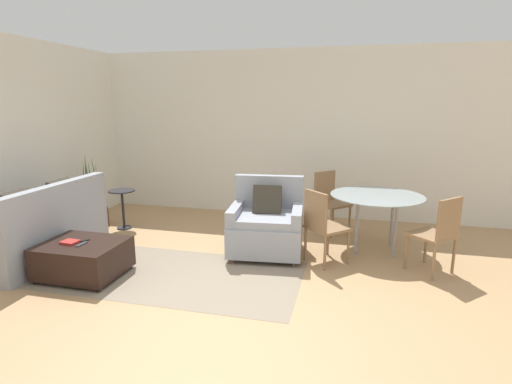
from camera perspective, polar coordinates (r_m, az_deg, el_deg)
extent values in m
plane|color=tan|center=(3.82, -3.51, -17.10)|extent=(20.00, 20.00, 0.00)
cube|color=white|center=(6.74, 5.17, 8.17)|extent=(12.00, 0.06, 2.75)
cube|color=white|center=(6.39, -29.28, 6.38)|extent=(0.06, 12.00, 2.75)
cube|color=gray|center=(4.70, -12.11, -11.39)|extent=(2.93, 1.43, 0.00)
cube|color=brown|center=(4.32, -14.91, -13.75)|extent=(2.87, 0.05, 0.00)
cube|color=brown|center=(4.51, -13.44, -12.50)|extent=(2.87, 0.05, 0.00)
cube|color=brown|center=(4.70, -12.11, -11.35)|extent=(2.87, 0.05, 0.00)
cube|color=brown|center=(4.90, -10.89, -10.29)|extent=(2.87, 0.05, 0.00)
cube|color=brown|center=(5.10, -9.78, -9.31)|extent=(2.87, 0.05, 0.00)
cube|color=#999EA8|center=(5.73, -29.07, -6.03)|extent=(0.92, 1.73, 0.44)
cube|color=#999EA8|center=(5.35, -26.54, -1.69)|extent=(0.14, 1.73, 0.51)
cube|color=#999EA8|center=(6.22, -24.46, -0.83)|extent=(0.85, 0.12, 0.26)
cube|color=#383328|center=(5.82, -26.37, -0.36)|extent=(0.19, 0.40, 0.41)
cube|color=#383328|center=(5.33, -31.09, -1.98)|extent=(0.19, 0.40, 0.41)
cube|color=#999EA8|center=(5.09, 1.45, -6.26)|extent=(0.98, 0.91, 0.37)
cube|color=#999EA8|center=(4.99, 1.42, -3.83)|extent=(0.73, 0.77, 0.10)
cube|color=#999EA8|center=(5.31, 1.92, -0.43)|extent=(0.91, 0.21, 0.53)
cube|color=#999EA8|center=(5.06, -2.92, -3.00)|extent=(0.19, 0.77, 0.20)
cube|color=#999EA8|center=(4.98, 5.94, -3.33)|extent=(0.19, 0.77, 0.20)
cylinder|color=brown|center=(4.92, -3.37, -9.68)|extent=(0.05, 0.05, 0.06)
cylinder|color=brown|center=(4.83, 5.40, -10.12)|extent=(0.05, 0.05, 0.06)
cylinder|color=brown|center=(5.52, -2.00, -7.09)|extent=(0.05, 0.05, 0.06)
cylinder|color=brown|center=(5.45, 5.74, -7.43)|extent=(0.05, 0.05, 0.06)
cube|color=#383328|center=(5.06, 1.61, -1.10)|extent=(0.38, 0.24, 0.37)
cube|color=black|center=(4.88, -23.45, -8.59)|extent=(0.87, 0.71, 0.35)
cylinder|color=black|center=(4.97, -28.99, -11.18)|extent=(0.04, 0.04, 0.04)
cylinder|color=black|center=(4.51, -21.62, -12.86)|extent=(0.04, 0.04, 0.04)
cylinder|color=black|center=(5.40, -24.60, -8.89)|extent=(0.04, 0.04, 0.04)
cylinder|color=black|center=(4.98, -17.53, -10.11)|extent=(0.04, 0.04, 0.04)
cube|color=#B72D28|center=(4.86, -25.04, -6.49)|extent=(0.19, 0.16, 0.03)
cube|color=#333338|center=(4.76, -23.67, -6.84)|extent=(0.05, 0.16, 0.01)
cube|color=black|center=(4.87, -23.53, -6.41)|extent=(0.12, 0.15, 0.01)
cylinder|color=brown|center=(6.74, -22.10, -3.38)|extent=(0.43, 0.43, 0.29)
cylinder|color=black|center=(6.70, -22.19, -2.28)|extent=(0.39, 0.39, 0.02)
cone|color=#286033|center=(6.54, -21.87, 1.31)|extent=(0.07, 0.16, 0.85)
cone|color=#286033|center=(6.65, -21.81, 0.91)|extent=(0.11, 0.09, 0.72)
cone|color=#286033|center=(6.66, -22.29, 0.66)|extent=(0.16, 0.06, 0.66)
cone|color=#286033|center=(6.70, -23.10, 1.55)|extent=(0.06, 0.09, 0.87)
cone|color=#286033|center=(6.66, -23.37, 1.02)|extent=(0.08, 0.16, 0.77)
cone|color=#286033|center=(6.59, -22.79, 1.19)|extent=(0.14, 0.08, 0.82)
cone|color=#286033|center=(6.55, -22.41, 0.91)|extent=(0.08, 0.08, 0.77)
cylinder|color=black|center=(6.36, -18.64, 0.17)|extent=(0.39, 0.39, 0.02)
cylinder|color=black|center=(6.43, -18.46, -2.37)|extent=(0.04, 0.04, 0.57)
cylinder|color=black|center=(6.51, -18.28, -4.86)|extent=(0.22, 0.22, 0.02)
cylinder|color=#99A8AD|center=(5.35, 16.89, -0.48)|extent=(1.18, 1.18, 0.01)
cylinder|color=#99999E|center=(5.21, 14.23, -4.86)|extent=(0.04, 0.04, 0.73)
cylinder|color=#99999E|center=(5.24, 19.27, -5.10)|extent=(0.04, 0.04, 0.73)
cylinder|color=#99999E|center=(5.65, 14.22, -3.49)|extent=(0.04, 0.04, 0.73)
cylinder|color=#99999E|center=(5.68, 18.86, -3.71)|extent=(0.04, 0.04, 0.73)
cube|color=#93704C|center=(4.86, 10.14, -5.05)|extent=(0.59, 0.59, 0.03)
cube|color=#93704C|center=(4.67, 8.50, -2.64)|extent=(0.29, 0.29, 0.45)
cylinder|color=#93704C|center=(4.93, 13.02, -7.70)|extent=(0.03, 0.03, 0.42)
cylinder|color=#93704C|center=(5.17, 10.24, -6.58)|extent=(0.03, 0.03, 0.42)
cylinder|color=#93704C|center=(4.69, 9.83, -8.59)|extent=(0.03, 0.03, 0.42)
cylinder|color=#93704C|center=(4.95, 7.08, -7.35)|extent=(0.03, 0.03, 0.42)
cube|color=#93704C|center=(4.94, 23.76, -5.67)|extent=(0.59, 0.59, 0.03)
cube|color=#93704C|center=(4.77, 25.87, -3.48)|extent=(0.29, 0.29, 0.45)
cylinder|color=#93704C|center=(5.24, 23.08, -7.15)|extent=(0.03, 0.03, 0.42)
cylinder|color=#93704C|center=(4.97, 20.62, -8.03)|extent=(0.03, 0.03, 0.42)
cylinder|color=#93704C|center=(5.06, 26.40, -8.19)|extent=(0.03, 0.03, 0.42)
cylinder|color=#93704C|center=(4.77, 24.03, -9.18)|extent=(0.03, 0.03, 0.42)
cube|color=#93704C|center=(5.98, 10.88, -1.73)|extent=(0.59, 0.59, 0.03)
cube|color=#93704C|center=(6.06, 9.78, 0.85)|extent=(0.29, 0.29, 0.45)
cylinder|color=#93704C|center=(5.79, 10.66, -4.50)|extent=(0.03, 0.03, 0.42)
cylinder|color=#93704C|center=(6.03, 13.22, -3.93)|extent=(0.03, 0.03, 0.42)
cylinder|color=#93704C|center=(6.05, 8.39, -3.66)|extent=(0.03, 0.03, 0.42)
cylinder|color=#93704C|center=(6.28, 10.92, -3.16)|extent=(0.03, 0.03, 0.42)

